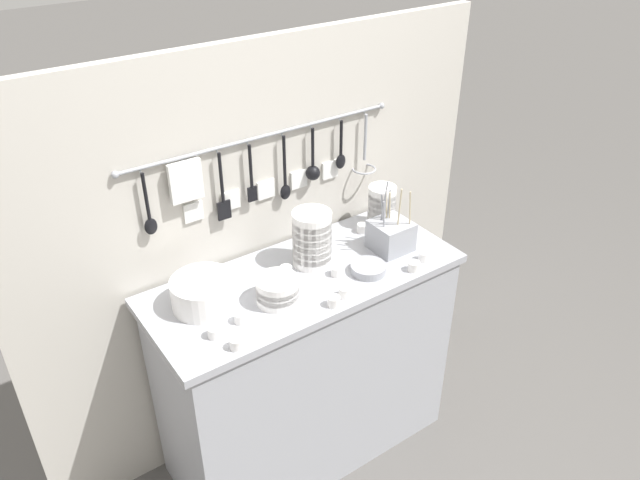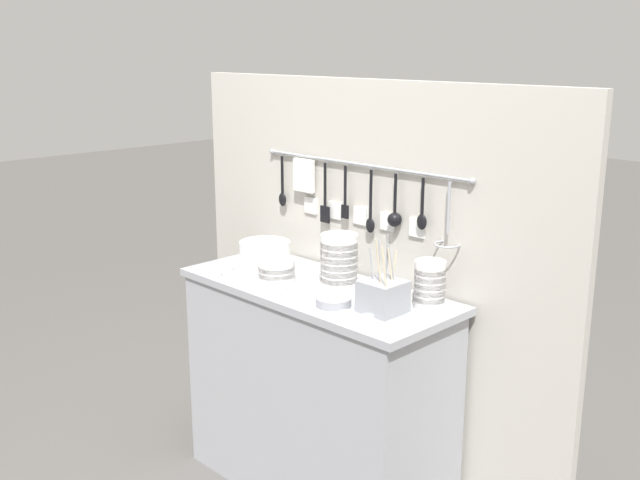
{
  "view_description": "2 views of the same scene",
  "coord_description": "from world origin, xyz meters",
  "px_view_note": "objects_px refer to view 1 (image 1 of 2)",
  "views": [
    {
      "loc": [
        -1.0,
        -1.53,
        2.18
      ],
      "look_at": [
        0.06,
        -0.01,
        1.02
      ],
      "focal_mm": 35.0,
      "sensor_mm": 36.0,
      "label": 1
    },
    {
      "loc": [
        1.98,
        -1.94,
        1.8
      ],
      "look_at": [
        -0.0,
        0.02,
        1.07
      ],
      "focal_mm": 42.0,
      "sensor_mm": 36.0,
      "label": 2
    }
  ],
  "objects_px": {
    "bowl_stack_back_corner": "(312,238)",
    "cup_centre": "(337,271)",
    "bowl_stack_tall_left": "(382,206)",
    "cutlery_caddy": "(391,235)",
    "cup_beside_plates": "(363,228)",
    "cup_front_right": "(414,266)",
    "cup_mid_row": "(424,256)",
    "cup_edge_far": "(286,271)",
    "bowl_stack_short_front": "(277,290)",
    "cup_back_left": "(215,332)",
    "cup_edge_near": "(345,292)",
    "plate_stack": "(204,293)",
    "cup_front_left": "(241,318)",
    "cup_back_right": "(237,344)",
    "cup_by_caddy": "(334,301)",
    "steel_mixing_bowl": "(368,268)"
  },
  "relations": [
    {
      "from": "bowl_stack_tall_left",
      "to": "cup_by_caddy",
      "type": "xyz_separation_m",
      "value": [
        -0.47,
        -0.32,
        -0.07
      ]
    },
    {
      "from": "cutlery_caddy",
      "to": "cup_edge_near",
      "type": "bearing_deg",
      "value": -156.05
    },
    {
      "from": "plate_stack",
      "to": "steel_mixing_bowl",
      "type": "xyz_separation_m",
      "value": [
        0.57,
        -0.16,
        -0.04
      ]
    },
    {
      "from": "cup_back_left",
      "to": "cup_edge_near",
      "type": "distance_m",
      "value": 0.46
    },
    {
      "from": "bowl_stack_short_front",
      "to": "cup_front_right",
      "type": "bearing_deg",
      "value": -14.44
    },
    {
      "from": "bowl_stack_back_corner",
      "to": "bowl_stack_short_front",
      "type": "bearing_deg",
      "value": -151.21
    },
    {
      "from": "cup_edge_far",
      "to": "bowl_stack_short_front",
      "type": "bearing_deg",
      "value": -132.84
    },
    {
      "from": "cup_by_caddy",
      "to": "bowl_stack_tall_left",
      "type": "bearing_deg",
      "value": 34.23
    },
    {
      "from": "bowl_stack_tall_left",
      "to": "cup_front_left",
      "type": "bearing_deg",
      "value": -164.18
    },
    {
      "from": "cup_beside_plates",
      "to": "cup_by_caddy",
      "type": "bearing_deg",
      "value": -139.65
    },
    {
      "from": "cutlery_caddy",
      "to": "bowl_stack_tall_left",
      "type": "bearing_deg",
      "value": 61.78
    },
    {
      "from": "bowl_stack_tall_left",
      "to": "cutlery_caddy",
      "type": "distance_m",
      "value": 0.18
    },
    {
      "from": "cup_front_left",
      "to": "cup_mid_row",
      "type": "distance_m",
      "value": 0.73
    },
    {
      "from": "cup_by_caddy",
      "to": "cup_edge_far",
      "type": "relative_size",
      "value": 1.0
    },
    {
      "from": "cup_by_caddy",
      "to": "cup_mid_row",
      "type": "height_order",
      "value": "same"
    },
    {
      "from": "bowl_stack_back_corner",
      "to": "cup_centre",
      "type": "height_order",
      "value": "bowl_stack_back_corner"
    },
    {
      "from": "cup_centre",
      "to": "cup_mid_row",
      "type": "distance_m",
      "value": 0.34
    },
    {
      "from": "bowl_stack_back_corner",
      "to": "steel_mixing_bowl",
      "type": "height_order",
      "value": "bowl_stack_back_corner"
    },
    {
      "from": "cup_by_caddy",
      "to": "cup_mid_row",
      "type": "bearing_deg",
      "value": 3.54
    },
    {
      "from": "cup_front_left",
      "to": "cup_back_right",
      "type": "relative_size",
      "value": 1.0
    },
    {
      "from": "bowl_stack_back_corner",
      "to": "cup_edge_far",
      "type": "height_order",
      "value": "bowl_stack_back_corner"
    },
    {
      "from": "cutlery_caddy",
      "to": "cup_by_caddy",
      "type": "distance_m",
      "value": 0.42
    },
    {
      "from": "bowl_stack_short_front",
      "to": "steel_mixing_bowl",
      "type": "distance_m",
      "value": 0.36
    },
    {
      "from": "cup_centre",
      "to": "cup_back_left",
      "type": "height_order",
      "value": "same"
    },
    {
      "from": "cup_back_right",
      "to": "cup_edge_far",
      "type": "bearing_deg",
      "value": 36.06
    },
    {
      "from": "bowl_stack_back_corner",
      "to": "cup_centre",
      "type": "distance_m",
      "value": 0.15
    },
    {
      "from": "cup_centre",
      "to": "cup_edge_near",
      "type": "distance_m",
      "value": 0.13
    },
    {
      "from": "cup_by_caddy",
      "to": "cup_centre",
      "type": "bearing_deg",
      "value": 50.0
    },
    {
      "from": "bowl_stack_back_corner",
      "to": "cup_beside_plates",
      "type": "xyz_separation_m",
      "value": [
        0.29,
        0.07,
        -0.09
      ]
    },
    {
      "from": "plate_stack",
      "to": "cup_centre",
      "type": "distance_m",
      "value": 0.48
    },
    {
      "from": "steel_mixing_bowl",
      "to": "cup_front_right",
      "type": "bearing_deg",
      "value": -31.76
    },
    {
      "from": "bowl_stack_tall_left",
      "to": "cutlery_caddy",
      "type": "relative_size",
      "value": 0.63
    },
    {
      "from": "plate_stack",
      "to": "cup_edge_near",
      "type": "distance_m",
      "value": 0.47
    },
    {
      "from": "cup_centre",
      "to": "cup_back_left",
      "type": "relative_size",
      "value": 1.0
    },
    {
      "from": "cutlery_caddy",
      "to": "cup_front_right",
      "type": "height_order",
      "value": "cutlery_caddy"
    },
    {
      "from": "bowl_stack_tall_left",
      "to": "cup_back_left",
      "type": "distance_m",
      "value": 0.9
    },
    {
      "from": "bowl_stack_tall_left",
      "to": "plate_stack",
      "type": "distance_m",
      "value": 0.82
    },
    {
      "from": "cup_by_caddy",
      "to": "cup_back_left",
      "type": "height_order",
      "value": "same"
    },
    {
      "from": "plate_stack",
      "to": "steel_mixing_bowl",
      "type": "bearing_deg",
      "value": -15.96
    },
    {
      "from": "cup_edge_far",
      "to": "cup_by_caddy",
      "type": "bearing_deg",
      "value": -81.64
    },
    {
      "from": "cup_front_left",
      "to": "cup_back_left",
      "type": "bearing_deg",
      "value": -170.99
    },
    {
      "from": "bowl_stack_tall_left",
      "to": "cutlery_caddy",
      "type": "height_order",
      "value": "cutlery_caddy"
    },
    {
      "from": "steel_mixing_bowl",
      "to": "cup_front_right",
      "type": "relative_size",
      "value": 2.95
    },
    {
      "from": "bowl_stack_short_front",
      "to": "cup_mid_row",
      "type": "distance_m",
      "value": 0.58
    },
    {
      "from": "plate_stack",
      "to": "cutlery_caddy",
      "type": "distance_m",
      "value": 0.74
    },
    {
      "from": "bowl_stack_short_front",
      "to": "cup_edge_near",
      "type": "relative_size",
      "value": 3.33
    },
    {
      "from": "cup_front_left",
      "to": "cup_beside_plates",
      "type": "distance_m",
      "value": 0.7
    },
    {
      "from": "cup_beside_plates",
      "to": "cup_edge_far",
      "type": "bearing_deg",
      "value": -169.34
    },
    {
      "from": "steel_mixing_bowl",
      "to": "cutlery_caddy",
      "type": "distance_m",
      "value": 0.19
    },
    {
      "from": "cup_edge_near",
      "to": "cup_front_left",
      "type": "bearing_deg",
      "value": 166.83
    }
  ]
}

